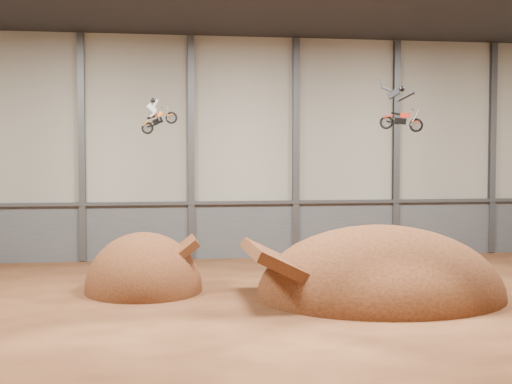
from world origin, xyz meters
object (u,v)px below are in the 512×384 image
(fmx_rider_a, at_px, (162,111))
(landing_ramp, at_px, (380,297))
(takeoff_ramp, at_px, (144,290))
(fmx_rider_b, at_px, (401,106))

(fmx_rider_a, bearing_deg, landing_ramp, -15.21)
(takeoff_ramp, relative_size, fmx_rider_a, 3.50)
(takeoff_ramp, distance_m, fmx_rider_b, 15.13)
(landing_ramp, relative_size, fmx_rider_a, 6.17)
(takeoff_ramp, height_order, fmx_rider_a, fmx_rider_a)
(fmx_rider_b, bearing_deg, landing_ramp, -118.99)
(takeoff_ramp, relative_size, landing_ramp, 0.57)
(landing_ramp, height_order, fmx_rider_a, fmx_rider_a)
(takeoff_ramp, bearing_deg, landing_ramp, -15.98)
(landing_ramp, distance_m, fmx_rider_b, 8.98)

